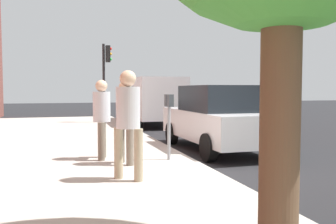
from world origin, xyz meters
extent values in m
plane|color=#232326|center=(0.00, 0.00, 0.00)|extent=(80.00, 80.00, 0.00)
cube|color=#B7B2A8|center=(0.00, 3.00, 0.07)|extent=(28.00, 6.00, 0.15)
cylinder|color=gray|center=(0.55, 0.55, 0.72)|extent=(0.07, 0.07, 1.15)
cube|color=#383D42|center=(0.45, 0.55, 1.43)|extent=(0.16, 0.11, 0.26)
cube|color=#383D42|center=(0.65, 0.55, 1.43)|extent=(0.16, 0.11, 0.26)
cube|color=#268C33|center=(0.45, 0.49, 1.45)|extent=(0.10, 0.01, 0.10)
cube|color=#268C33|center=(0.65, 0.49, 1.45)|extent=(0.10, 0.01, 0.10)
cylinder|color=#726656|center=(0.54, 1.58, 0.55)|extent=(0.15, 0.15, 0.80)
cylinder|color=#726656|center=(0.20, 1.46, 0.55)|extent=(0.15, 0.15, 0.80)
cylinder|color=#8CB7E0|center=(0.37, 1.52, 1.27)|extent=(0.37, 0.37, 0.64)
sphere|color=beige|center=(0.37, 1.52, 1.72)|extent=(0.25, 0.25, 0.25)
cylinder|color=tan|center=(-0.82, 1.84, 0.59)|extent=(0.15, 0.15, 0.87)
cylinder|color=tan|center=(-1.10, 1.55, 0.59)|extent=(0.15, 0.15, 0.87)
cylinder|color=silver|center=(-0.96, 1.70, 1.37)|extent=(0.40, 0.40, 0.69)
sphere|color=beige|center=(-0.96, 1.70, 1.85)|extent=(0.27, 0.27, 0.27)
cylinder|color=#726656|center=(1.23, 1.88, 0.56)|extent=(0.15, 0.15, 0.82)
cylinder|color=#726656|center=(0.86, 1.95, 0.56)|extent=(0.15, 0.15, 0.82)
cylinder|color=silver|center=(1.05, 1.92, 1.29)|extent=(0.37, 0.37, 0.65)
sphere|color=beige|center=(1.05, 1.92, 1.74)|extent=(0.26, 0.26, 0.26)
cube|color=silver|center=(2.25, -1.35, 0.71)|extent=(4.41, 1.87, 0.76)
cube|color=black|center=(2.05, -1.35, 1.43)|extent=(2.21, 1.71, 0.68)
cylinder|color=black|center=(3.67, -0.47, 0.33)|extent=(0.66, 0.22, 0.66)
cylinder|color=black|center=(3.68, -2.21, 0.33)|extent=(0.66, 0.22, 0.66)
cylinder|color=black|center=(0.81, -0.49, 0.33)|extent=(0.66, 0.22, 0.66)
cylinder|color=black|center=(0.82, -2.23, 0.33)|extent=(0.66, 0.22, 0.66)
cube|color=silver|center=(9.77, -1.35, 1.28)|extent=(5.23, 2.08, 1.80)
cylinder|color=black|center=(11.47, -0.43, 0.38)|extent=(0.76, 0.23, 0.76)
cylinder|color=black|center=(11.44, -2.33, 0.38)|extent=(0.76, 0.23, 0.76)
cylinder|color=black|center=(8.09, -0.37, 0.38)|extent=(0.76, 0.23, 0.76)
cylinder|color=black|center=(8.06, -2.27, 0.38)|extent=(0.76, 0.23, 0.76)
cylinder|color=brown|center=(-4.44, 1.10, 1.41)|extent=(0.32, 0.32, 2.53)
cylinder|color=black|center=(10.16, 0.84, 1.95)|extent=(0.12, 0.12, 3.60)
cube|color=black|center=(10.16, 0.64, 3.30)|extent=(0.24, 0.20, 0.76)
sphere|color=red|center=(10.16, 0.53, 3.54)|extent=(0.14, 0.14, 0.14)
sphere|color=orange|center=(10.16, 0.53, 3.30)|extent=(0.14, 0.14, 0.14)
sphere|color=green|center=(10.16, 0.53, 3.06)|extent=(0.14, 0.14, 0.14)
camera|label=1|loc=(-7.00, 2.77, 1.67)|focal=39.40mm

